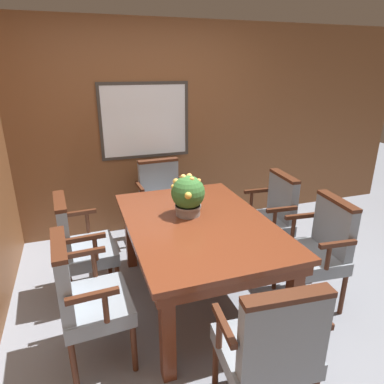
{
  "coord_description": "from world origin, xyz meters",
  "views": [
    {
      "loc": [
        -0.83,
        -2.13,
        1.95
      ],
      "look_at": [
        0.05,
        0.42,
        0.95
      ],
      "focal_mm": 32.0,
      "sensor_mm": 36.0,
      "label": 1
    }
  ],
  "objects": [
    {
      "name": "chair_right_far",
      "position": [
        0.97,
        0.63,
        0.53
      ],
      "size": [
        0.48,
        0.58,
        0.94
      ],
      "rotation": [
        0.0,
        0.0,
        -1.64
      ],
      "color": "#472314",
      "rests_on": "ground_plane"
    },
    {
      "name": "ground_plane",
      "position": [
        0.0,
        0.0,
        0.0
      ],
      "size": [
        14.0,
        14.0,
        0.0
      ],
      "primitive_type": "plane",
      "color": "gray"
    },
    {
      "name": "chair_left_near",
      "position": [
        -0.89,
        -0.12,
        0.53
      ],
      "size": [
        0.47,
        0.58,
        0.94
      ],
      "rotation": [
        0.0,
        0.0,
        1.63
      ],
      "color": "#472314",
      "rests_on": "ground_plane"
    },
    {
      "name": "dining_table",
      "position": [
        0.05,
        0.27,
        0.66
      ],
      "size": [
        1.14,
        1.66,
        0.75
      ],
      "color": "maroon",
      "rests_on": "ground_plane"
    },
    {
      "name": "chair_head_near",
      "position": [
        0.04,
        -0.91,
        0.53
      ],
      "size": [
        0.58,
        0.49,
        0.94
      ],
      "rotation": [
        0.0,
        0.0,
        3.06
      ],
      "color": "#472314",
      "rests_on": "ground_plane"
    },
    {
      "name": "potted_plant",
      "position": [
        0.01,
        0.41,
        0.93
      ],
      "size": [
        0.28,
        0.3,
        0.36
      ],
      "color": "gray",
      "rests_on": "dining_table"
    },
    {
      "name": "wall_back",
      "position": [
        -0.0,
        1.88,
        1.23
      ],
      "size": [
        7.2,
        0.08,
        2.45
      ],
      "color": "brown",
      "rests_on": "ground_plane"
    },
    {
      "name": "chair_right_near",
      "position": [
        1.0,
        -0.09,
        0.53
      ],
      "size": [
        0.49,
        0.59,
        0.94
      ],
      "rotation": [
        0.0,
        0.0,
        -1.66
      ],
      "color": "#472314",
      "rests_on": "ground_plane"
    },
    {
      "name": "chair_head_far",
      "position": [
        0.04,
        1.48,
        0.53
      ],
      "size": [
        0.57,
        0.47,
        0.94
      ],
      "rotation": [
        0.0,
        0.0,
        0.05
      ],
      "color": "#472314",
      "rests_on": "ground_plane"
    },
    {
      "name": "chair_left_far",
      "position": [
        -0.9,
        0.63,
        0.53
      ],
      "size": [
        0.48,
        0.58,
        0.94
      ],
      "rotation": [
        0.0,
        0.0,
        1.64
      ],
      "color": "#472314",
      "rests_on": "ground_plane"
    }
  ]
}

